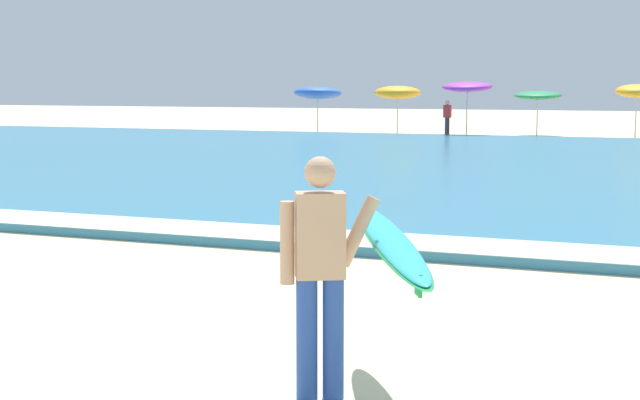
# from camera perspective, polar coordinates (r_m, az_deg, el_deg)

# --- Properties ---
(sea) EXTENTS (120.00, 28.00, 0.14)m
(sea) POSITION_cam_1_polar(r_m,az_deg,el_deg) (26.10, 9.87, 2.09)
(sea) COLOR teal
(sea) RESTS_ON ground
(surf_foam) EXTENTS (120.00, 1.28, 0.01)m
(surf_foam) POSITION_cam_1_polar(r_m,az_deg,el_deg) (13.35, -2.16, -2.02)
(surf_foam) COLOR white
(surf_foam) RESTS_ON sea
(surfer_with_board) EXTENTS (1.39, 2.26, 1.73)m
(surfer_with_board) POSITION_cam_1_polar(r_m,az_deg,el_deg) (6.66, 1.94, -3.40)
(surfer_with_board) COLOR #284CA3
(surfer_with_board) RESTS_ON ground
(beach_umbrella_0) EXTENTS (2.23, 2.26, 2.21)m
(beach_umbrella_0) POSITION_cam_1_polar(r_m,az_deg,el_deg) (44.61, -0.14, 6.44)
(beach_umbrella_0) COLOR beige
(beach_umbrella_0) RESTS_ON ground
(beach_umbrella_1) EXTENTS (2.09, 2.09, 2.19)m
(beach_umbrella_1) POSITION_cam_1_polar(r_m,az_deg,el_deg) (43.27, 4.67, 6.45)
(beach_umbrella_1) COLOR beige
(beach_umbrella_1) RESTS_ON ground
(beach_umbrella_2) EXTENTS (2.15, 2.17, 2.43)m
(beach_umbrella_2) POSITION_cam_1_polar(r_m,az_deg,el_deg) (41.30, 8.83, 6.73)
(beach_umbrella_2) COLOR beige
(beach_umbrella_2) RESTS_ON ground
(beach_umbrella_3) EXTENTS (2.09, 2.10, 2.00)m
(beach_umbrella_3) POSITION_cam_1_polar(r_m,az_deg,el_deg) (43.07, 12.93, 6.13)
(beach_umbrella_3) COLOR beige
(beach_umbrella_3) RESTS_ON ground
(beach_umbrella_4) EXTENTS (1.75, 1.79, 2.33)m
(beach_umbrella_4) POSITION_cam_1_polar(r_m,az_deg,el_deg) (42.30, 18.47, 6.23)
(beach_umbrella_4) COLOR beige
(beach_umbrella_4) RESTS_ON ground
(beachgoer_near_row_left) EXTENTS (0.32, 0.20, 1.58)m
(beachgoer_near_row_left) POSITION_cam_1_polar(r_m,az_deg,el_deg) (41.02, 7.64, 4.93)
(beachgoer_near_row_left) COLOR #383842
(beachgoer_near_row_left) RESTS_ON ground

